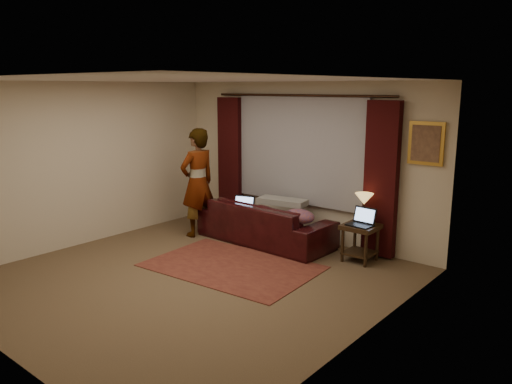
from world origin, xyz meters
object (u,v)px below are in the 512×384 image
(sofa, at_px, (265,215))
(laptop_sofa, at_px, (241,205))
(end_table, at_px, (360,243))
(tiffany_lamp, at_px, (364,208))
(laptop_table, at_px, (360,217))
(person, at_px, (198,183))

(sofa, distance_m, laptop_sofa, 0.43)
(sofa, distance_m, end_table, 1.66)
(end_table, relative_size, tiffany_lamp, 1.27)
(laptop_table, height_order, person, person)
(tiffany_lamp, bearing_deg, person, -165.13)
(laptop_sofa, bearing_deg, person, -179.16)
(tiffany_lamp, bearing_deg, end_table, -75.03)
(tiffany_lamp, bearing_deg, laptop_table, -75.45)
(end_table, height_order, tiffany_lamp, tiffany_lamp)
(end_table, distance_m, tiffany_lamp, 0.52)
(end_table, distance_m, laptop_table, 0.41)
(end_table, relative_size, laptop_table, 1.45)
(laptop_sofa, bearing_deg, tiffany_lamp, -4.12)
(end_table, bearing_deg, laptop_sofa, -170.61)
(person, bearing_deg, end_table, 108.21)
(laptop_sofa, xyz_separation_m, tiffany_lamp, (1.98, 0.47, 0.17))
(laptop_sofa, height_order, end_table, laptop_sofa)
(sofa, distance_m, laptop_table, 1.67)
(sofa, bearing_deg, tiffany_lamp, -167.50)
(end_table, height_order, laptop_table, laptop_table)
(person, bearing_deg, tiffany_lamp, 111.14)
(laptop_sofa, relative_size, end_table, 0.71)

